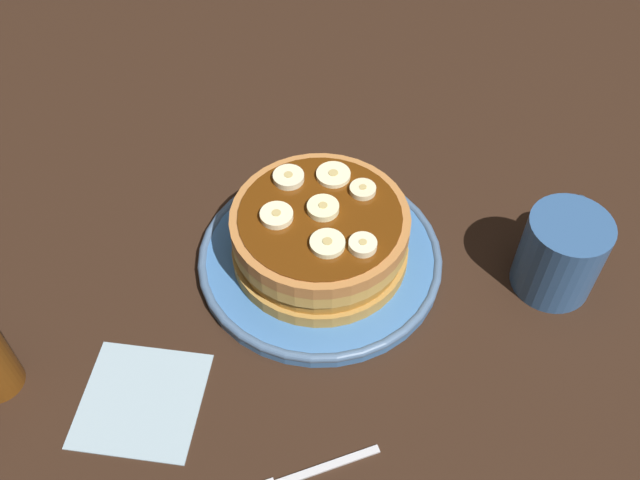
# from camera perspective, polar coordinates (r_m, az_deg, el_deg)

# --- Properties ---
(ground_plane) EXTENTS (1.40, 1.40, 0.03)m
(ground_plane) POSITION_cam_1_polar(r_m,az_deg,el_deg) (0.76, 0.00, -2.52)
(ground_plane) COLOR black
(plate) EXTENTS (0.26, 0.26, 0.02)m
(plate) POSITION_cam_1_polar(r_m,az_deg,el_deg) (0.74, 0.00, -1.41)
(plate) COLOR #3F72B2
(plate) RESTS_ON ground_plane
(pancake_stack) EXTENTS (0.19, 0.18, 0.06)m
(pancake_stack) POSITION_cam_1_polar(r_m,az_deg,el_deg) (0.71, -0.23, 0.44)
(pancake_stack) COLOR #B2823B
(pancake_stack) RESTS_ON plate
(banana_slice_0) EXTENTS (0.03, 0.03, 0.01)m
(banana_slice_0) POSITION_cam_1_polar(r_m,az_deg,el_deg) (0.69, -0.03, 2.70)
(banana_slice_0) COLOR #F9F3B6
(banana_slice_0) RESTS_ON pancake_stack
(banana_slice_1) EXTENTS (0.03, 0.03, 0.01)m
(banana_slice_1) POSITION_cam_1_polar(r_m,az_deg,el_deg) (0.72, -2.58, 5.10)
(banana_slice_1) COLOR beige
(banana_slice_1) RESTS_ON pancake_stack
(banana_slice_2) EXTENTS (0.03, 0.03, 0.01)m
(banana_slice_2) POSITION_cam_1_polar(r_m,az_deg,el_deg) (0.68, -3.56, 1.98)
(banana_slice_2) COLOR #FEF1BE
(banana_slice_2) RESTS_ON pancake_stack
(banana_slice_3) EXTENTS (0.03, 0.03, 0.01)m
(banana_slice_3) POSITION_cam_1_polar(r_m,az_deg,el_deg) (0.71, 3.51, 4.10)
(banana_slice_3) COLOR beige
(banana_slice_3) RESTS_ON pancake_stack
(banana_slice_4) EXTENTS (0.03, 0.03, 0.01)m
(banana_slice_4) POSITION_cam_1_polar(r_m,az_deg,el_deg) (0.66, 0.61, -0.32)
(banana_slice_4) COLOR #F0EEBA
(banana_slice_4) RESTS_ON pancake_stack
(banana_slice_5) EXTENTS (0.03, 0.03, 0.01)m
(banana_slice_5) POSITION_cam_1_polar(r_m,az_deg,el_deg) (0.66, 3.51, -0.43)
(banana_slice_5) COLOR #F6EBC0
(banana_slice_5) RESTS_ON pancake_stack
(banana_slice_6) EXTENTS (0.04, 0.04, 0.01)m
(banana_slice_6) POSITION_cam_1_polar(r_m,az_deg,el_deg) (0.72, 1.09, 5.31)
(banana_slice_6) COLOR #FCEFBA
(banana_slice_6) RESTS_ON pancake_stack
(coffee_mug) EXTENTS (0.12, 0.08, 0.09)m
(coffee_mug) POSITION_cam_1_polar(r_m,az_deg,el_deg) (0.74, 19.12, -0.83)
(coffee_mug) COLOR #33598C
(coffee_mug) RESTS_ON ground_plane
(napkin) EXTENTS (0.14, 0.14, 0.00)m
(napkin) POSITION_cam_1_polar(r_m,az_deg,el_deg) (0.68, -14.37, -12.51)
(napkin) COLOR #99B2BF
(napkin) RESTS_ON ground_plane
(fork) EXTENTS (0.10, 0.10, 0.01)m
(fork) POSITION_cam_1_polar(r_m,az_deg,el_deg) (0.63, -1.70, -18.67)
(fork) COLOR silver
(fork) RESTS_ON ground_plane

